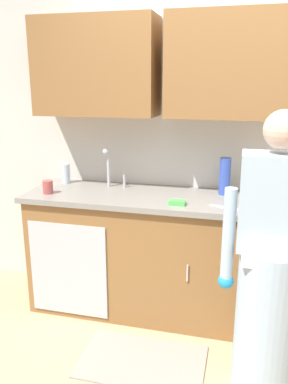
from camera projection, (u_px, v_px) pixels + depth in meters
name	position (u px, v px, depth m)	size (l,w,h in m)	color
ground_plane	(219.00, 382.00, 2.39)	(9.00, 9.00, 0.00)	tan
kitchen_wall_with_uppers	(220.00, 119.00, 2.95)	(4.80, 0.44, 2.70)	beige
counter_cabinet	(156.00, 256.00, 3.05)	(1.90, 0.62, 0.90)	brown
countertop	(157.00, 198.00, 2.93)	(1.96, 0.66, 0.04)	gray
sink	(108.00, 193.00, 3.02)	(0.50, 0.36, 0.35)	#B7BABF
person_at_sink	(269.00, 281.00, 2.18)	(0.55, 0.34, 1.62)	white
floor_mat	(142.00, 361.00, 2.55)	(0.80, 0.50, 0.01)	gray
bottle_dish_liquid	(66.00, 173.00, 3.25)	(0.07, 0.07, 0.16)	silver
bottle_water_short	(225.00, 176.00, 2.90)	(0.08, 0.08, 0.27)	#334CB2
bottle_soap	(252.00, 182.00, 2.94)	(0.08, 0.08, 0.17)	#D8D14C
cup_by_sink	(48.00, 187.00, 2.95)	(0.08, 0.08, 0.10)	#B24C47
knife_on_counter	(227.00, 208.00, 2.62)	(0.24, 0.02, 0.01)	silver
sponge	(177.00, 203.00, 2.69)	(0.11, 0.07, 0.03)	#4CBF4C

